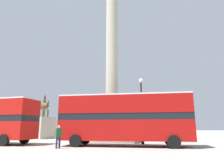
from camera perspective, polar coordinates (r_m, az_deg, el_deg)
name	(u,v)px	position (r m, az deg, el deg)	size (l,w,h in m)	color
ground_plane	(112,141)	(23.94, 0.00, -16.04)	(200.00, 200.00, 0.00)	gray
monument_column	(112,84)	(24.46, 0.00, 0.12)	(6.20, 6.20, 26.70)	#ADA593
bus_b	(124,118)	(17.54, 3.52, -9.55)	(11.27, 3.76, 4.34)	#A80F0C
equestrian_statue	(43,125)	(31.48, -19.15, -11.06)	(3.93, 3.53, 6.34)	#ADA593
street_lamp	(142,105)	(20.18, 8.46, -6.06)	(0.44, 0.44, 6.47)	black
pedestrian_near_lamp	(58,135)	(16.37, -15.05, -14.00)	(0.39, 0.48, 1.71)	#192347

